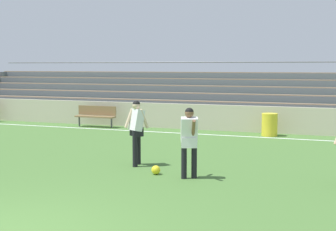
# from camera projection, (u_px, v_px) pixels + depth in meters

# --- Properties ---
(field_line_sideline) EXTENTS (44.00, 0.12, 0.01)m
(field_line_sideline) POSITION_uv_depth(u_px,v_px,m) (210.00, 135.00, 18.62)
(field_line_sideline) COLOR white
(field_line_sideline) RESTS_ON ground
(sideline_wall) EXTENTS (48.00, 0.16, 1.04)m
(sideline_wall) POSITION_uv_depth(u_px,v_px,m) (219.00, 118.00, 19.77)
(sideline_wall) COLOR beige
(sideline_wall) RESTS_ON ground
(bleacher_stand) EXTENTS (27.57, 5.13, 2.83)m
(bleacher_stand) POSITION_uv_depth(u_px,v_px,m) (213.00, 96.00, 23.09)
(bleacher_stand) COLOR #897051
(bleacher_stand) RESTS_ON ground
(bench_centre_sideline) EXTENTS (1.80, 0.40, 0.90)m
(bench_centre_sideline) POSITION_uv_depth(u_px,v_px,m) (96.00, 114.00, 20.95)
(bench_centre_sideline) COLOR olive
(bench_centre_sideline) RESTS_ON ground
(trash_bin) EXTENTS (0.59, 0.59, 0.85)m
(trash_bin) POSITION_uv_depth(u_px,v_px,m) (270.00, 125.00, 18.28)
(trash_bin) COLOR yellow
(trash_bin) RESTS_ON ground
(player_white_on_ball) EXTENTS (0.63, 0.49, 1.71)m
(player_white_on_ball) POSITION_uv_depth(u_px,v_px,m) (137.00, 127.00, 12.78)
(player_white_on_ball) COLOR black
(player_white_on_ball) RESTS_ON ground
(player_white_wide_left) EXTENTS (0.50, 0.64, 1.66)m
(player_white_wide_left) POSITION_uv_depth(u_px,v_px,m) (189.00, 137.00, 11.31)
(player_white_wide_left) COLOR black
(player_white_wide_left) RESTS_ON ground
(soccer_ball) EXTENTS (0.22, 0.22, 0.22)m
(soccer_ball) POSITION_uv_depth(u_px,v_px,m) (156.00, 170.00, 11.81)
(soccer_ball) COLOR yellow
(soccer_ball) RESTS_ON ground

